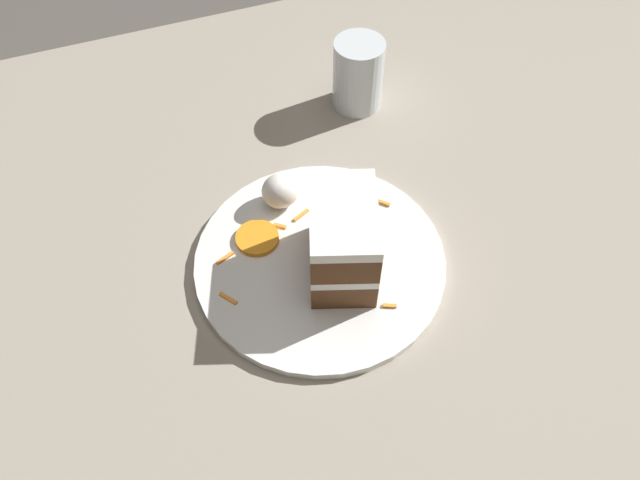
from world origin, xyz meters
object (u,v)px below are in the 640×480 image
at_px(plate, 320,261).
at_px(cream_dollop, 281,191).
at_px(cake_slice, 343,240).
at_px(drinking_glass, 358,79).
at_px(orange_garnish, 257,238).

bearing_deg(plate, cream_dollop, -80.72).
height_order(cake_slice, drinking_glass, cake_slice).
xyz_separation_m(plate, drinking_glass, (-0.14, -0.24, 0.04)).
distance_m(cake_slice, drinking_glass, 0.29).
distance_m(cake_slice, orange_garnish, 0.11).
xyz_separation_m(orange_garnish, drinking_glass, (-0.20, -0.19, 0.03)).
bearing_deg(cream_dollop, plate, 99.28).
relative_size(cake_slice, cream_dollop, 2.80).
distance_m(cake_slice, cream_dollop, 0.12).
relative_size(cream_dollop, orange_garnish, 0.90).
relative_size(cream_dollop, drinking_glass, 0.46).
height_order(cream_dollop, drinking_glass, drinking_glass).
bearing_deg(orange_garnish, plate, 139.77).
xyz_separation_m(plate, orange_garnish, (0.06, -0.05, 0.01)).
bearing_deg(plate, orange_garnish, -40.23).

